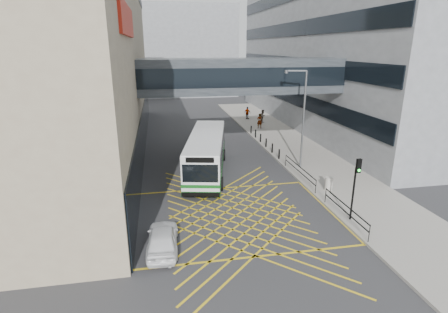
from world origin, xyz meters
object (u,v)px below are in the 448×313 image
street_lamp (302,114)px  pedestrian_b (263,116)px  car_white (163,238)px  pedestrian_c (247,113)px  bus (207,152)px  pedestrian_a (259,121)px  litter_bin (329,184)px  car_silver (204,140)px  car_dark (203,135)px  traffic_light (356,181)px

street_lamp → pedestrian_b: (2.22, 17.94, -3.72)m
car_white → pedestrian_c: pedestrian_c is taller
bus → pedestrian_a: size_ratio=6.32×
pedestrian_c → street_lamp: bearing=132.4°
street_lamp → pedestrian_a: 15.31m
litter_bin → pedestrian_c: pedestrian_c is taller
bus → car_silver: bus is taller
car_white → car_dark: size_ratio=0.88×
traffic_light → pedestrian_b: traffic_light is taller
traffic_light → pedestrian_a: (1.41, 24.49, -1.57)m
litter_bin → pedestrian_b: 23.20m
traffic_light → litter_bin: traffic_light is taller
litter_bin → pedestrian_b: size_ratio=0.55×
bus → street_lamp: (7.79, -0.57, 3.03)m
car_dark → street_lamp: (6.87, -10.38, 4.01)m
car_white → traffic_light: 11.26m
litter_bin → pedestrian_a: (0.63, 20.01, 0.45)m
pedestrian_a → pedestrian_c: (-0.04, 5.95, -0.07)m
car_dark → car_white: bearing=83.3°
bus → pedestrian_b: 20.06m
car_dark → street_lamp: street_lamp is taller
car_silver → pedestrian_a: 10.13m
pedestrian_b → street_lamp: bearing=-136.2°
bus → street_lamp: 8.38m
car_silver → pedestrian_b: size_ratio=2.31×
bus → car_silver: size_ratio=2.91×
car_white → pedestrian_b: (13.83, 28.50, 0.37)m
street_lamp → pedestrian_c: size_ratio=4.68×
car_dark → litter_bin: (7.08, -15.55, -0.10)m
car_silver → bus: bearing=72.9°
traffic_light → pedestrian_b: 27.78m
traffic_light → street_lamp: bearing=85.9°
car_silver → street_lamp: size_ratio=0.50×
pedestrian_b → pedestrian_a: bearing=-153.0°
bus → pedestrian_a: (8.63, 14.27, -0.63)m
bus → traffic_light: (7.22, -10.22, 0.94)m
bus → traffic_light: traffic_light is taller
pedestrian_c → litter_bin: bearing=133.3°
pedestrian_a → traffic_light: bearing=81.2°
car_white → pedestrian_c: size_ratio=2.43×
car_white → car_dark: (4.74, 20.94, 0.08)m
car_silver → pedestrian_b: 13.24m
car_silver → street_lamp: street_lamp is taller
car_white → car_dark: car_dark is taller
car_dark → pedestrian_a: 8.92m
traffic_light → pedestrian_b: size_ratio=2.20×
traffic_light → pedestrian_a: 24.58m
car_white → car_dark: 21.47m
traffic_light → litter_bin: bearing=79.5°
car_silver → pedestrian_c: bearing=-133.7°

